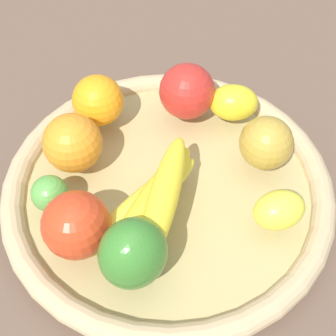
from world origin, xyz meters
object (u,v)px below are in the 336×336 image
object	(u,v)px
lime_0	(50,193)
apple_0	(76,225)
orange_1	(73,143)
apple_1	(266,143)
lemon_0	(279,210)
bell_pepper	(133,253)
orange_0	(98,100)
apple_2	(187,91)
lemon_1	(233,103)
banana_bunch	(152,202)

from	to	relation	value
lime_0	apple_0	xyz separation A→B (m)	(0.06, 0.02, 0.02)
lime_0	apple_0	bearing A→B (deg)	13.62
orange_1	apple_1	bearing A→B (deg)	67.45
lemon_0	bell_pepper	world-z (taller)	bell_pepper
orange_0	orange_1	world-z (taller)	orange_1
apple_0	bell_pepper	distance (m)	0.07
apple_2	orange_1	world-z (taller)	apple_2
orange_1	apple_0	bearing A→B (deg)	-14.14
lemon_0	orange_0	world-z (taller)	orange_0
lemon_1	orange_0	bearing A→B (deg)	-111.23
lemon_0	lime_0	xyz separation A→B (m)	(-0.12, -0.23, -0.00)
apple_2	lemon_1	distance (m)	0.06
banana_bunch	apple_1	bearing A→B (deg)	98.82
apple_1	lime_0	bearing A→B (deg)	-98.50
lemon_0	apple_1	xyz separation A→B (m)	(-0.09, 0.03, 0.01)
lemon_1	bell_pepper	world-z (taller)	bell_pepper
apple_2	apple_0	world-z (taller)	same
banana_bunch	lime_0	distance (m)	0.12
apple_2	apple_1	xyz separation A→B (m)	(0.12, 0.05, -0.00)
lemon_1	apple_0	bearing A→B (deg)	-65.89
apple_0	apple_1	bearing A→B (deg)	95.66
lemon_1	lemon_0	distance (m)	0.18
lime_0	lemon_0	bearing A→B (deg)	61.58
apple_1	lime_0	xyz separation A→B (m)	(-0.04, -0.26, -0.01)
banana_bunch	bell_pepper	xyz separation A→B (m)	(0.06, -0.04, 0.01)
banana_bunch	lime_0	size ratio (longest dim) A/B	4.14
lemon_1	bell_pepper	size ratio (longest dim) A/B	0.79
bell_pepper	lemon_1	bearing A→B (deg)	-153.74
apple_0	bell_pepper	size ratio (longest dim) A/B	0.89
orange_1	apple_0	xyz separation A→B (m)	(0.11, -0.03, 0.00)
apple_1	lime_0	world-z (taller)	apple_1
orange_0	apple_0	distance (m)	0.19
lemon_1	lemon_0	size ratio (longest dim) A/B	1.09
orange_1	bell_pepper	size ratio (longest dim) A/B	0.88
apple_1	orange_1	size ratio (longest dim) A/B	0.91
apple_1	bell_pepper	distance (m)	0.22
lime_0	bell_pepper	size ratio (longest dim) A/B	0.52
lemon_1	orange_1	xyz separation A→B (m)	(-0.00, -0.22, 0.01)
banana_bunch	apple_0	distance (m)	0.09
banana_bunch	apple_2	size ratio (longest dim) A/B	2.39
apple_2	apple_1	distance (m)	0.13
lemon_1	bell_pepper	distance (m)	0.27
orange_1	lime_0	size ratio (longest dim) A/B	1.68
apple_1	apple_0	distance (m)	0.25
apple_0	bell_pepper	xyz separation A→B (m)	(0.06, 0.04, 0.00)
apple_1	apple_0	bearing A→B (deg)	-84.34
apple_0	bell_pepper	world-z (taller)	bell_pepper
apple_2	lemon_0	xyz separation A→B (m)	(0.20, 0.02, -0.02)
orange_0	lemon_1	bearing A→B (deg)	68.77
lemon_1	apple_0	size ratio (longest dim) A/B	0.89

